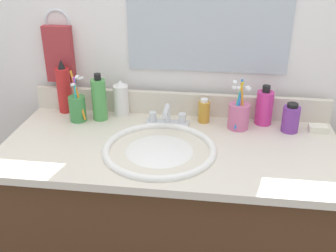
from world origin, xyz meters
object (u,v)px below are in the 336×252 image
at_px(bottle_spray_red, 64,89).
at_px(cup_green, 77,107).
at_px(cup_pink, 239,115).
at_px(bottle_oil_amber, 204,111).
at_px(bottle_soap_pink, 264,107).
at_px(soap_bar, 318,128).
at_px(bottle_cream_purple, 291,118).
at_px(bottle_toner_green, 99,99).
at_px(bottle_lotion_white, 121,99).
at_px(hand_towel, 59,54).
at_px(faucet, 167,119).

height_order(bottle_spray_red, cup_green, bottle_spray_red).
bearing_deg(cup_pink, bottle_oil_amber, 163.30).
relative_size(bottle_soap_pink, soap_bar, 2.35).
bearing_deg(bottle_cream_purple, cup_pink, 179.59).
relative_size(bottle_soap_pink, bottle_toner_green, 0.83).
bearing_deg(soap_bar, bottle_oil_amber, 175.81).
height_order(cup_pink, cup_green, cup_green).
bearing_deg(bottle_spray_red, bottle_soap_pink, -1.03).
bearing_deg(cup_pink, bottle_spray_red, 174.46).
bearing_deg(bottle_lotion_white, bottle_oil_amber, -4.41).
xyz_separation_m(bottle_spray_red, cup_pink, (0.68, -0.07, -0.04)).
height_order(hand_towel, bottle_oil_amber, hand_towel).
relative_size(bottle_toner_green, cup_green, 0.93).
bearing_deg(bottle_spray_red, bottle_cream_purple, -4.45).
distance_m(faucet, bottle_soap_pink, 0.36).
relative_size(bottle_spray_red, soap_bar, 3.34).
relative_size(bottle_toner_green, bottle_spray_red, 0.85).
bearing_deg(bottle_toner_green, bottle_soap_pink, 3.71).
xyz_separation_m(hand_towel, cup_green, (0.10, -0.13, -0.17)).
relative_size(hand_towel, cup_pink, 1.18).
relative_size(hand_towel, bottle_oil_amber, 2.36).
bearing_deg(bottle_lotion_white, bottle_spray_red, 179.34).
bearing_deg(bottle_cream_purple, cup_green, -179.20).
bearing_deg(hand_towel, bottle_toner_green, -29.99).
height_order(bottle_spray_red, bottle_cream_purple, bottle_spray_red).
height_order(bottle_soap_pink, bottle_lotion_white, bottle_soap_pink).
bearing_deg(bottle_cream_purple, bottle_soap_pink, 149.40).
xyz_separation_m(bottle_toner_green, bottle_spray_red, (-0.16, 0.05, 0.01)).
bearing_deg(bottle_soap_pink, bottle_oil_amber, -176.45).
bearing_deg(bottle_oil_amber, faucet, -158.97).
height_order(hand_towel, bottle_soap_pink, hand_towel).
distance_m(bottle_toner_green, soap_bar, 0.81).
distance_m(bottle_soap_pink, bottle_cream_purple, 0.11).
distance_m(cup_green, soap_bar, 0.89).
distance_m(bottle_soap_pink, cup_pink, 0.11).
relative_size(bottle_spray_red, cup_pink, 1.15).
xyz_separation_m(faucet, bottle_lotion_white, (-0.19, 0.08, 0.04)).
bearing_deg(faucet, hand_towel, 163.77).
distance_m(bottle_lotion_white, cup_green, 0.17).
relative_size(bottle_soap_pink, bottle_lotion_white, 1.06).
bearing_deg(faucet, bottle_soap_pink, 10.36).
xyz_separation_m(hand_towel, bottle_lotion_white, (0.25, -0.05, -0.16)).
xyz_separation_m(bottle_cream_purple, cup_pink, (-0.18, 0.00, 0.00)).
xyz_separation_m(hand_towel, bottle_soap_pink, (0.80, -0.06, -0.15)).
bearing_deg(faucet, bottle_cream_purple, 1.47).
relative_size(bottle_oil_amber, cup_green, 0.47).
bearing_deg(bottle_spray_red, bottle_toner_green, -18.97).
height_order(bottle_lotion_white, bottle_toner_green, bottle_toner_green).
height_order(cup_green, soap_bar, cup_green).
height_order(hand_towel, bottle_spray_red, hand_towel).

